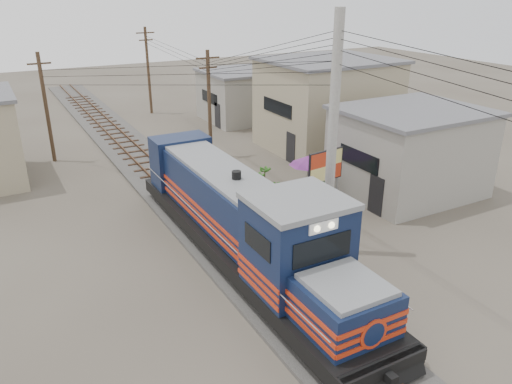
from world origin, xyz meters
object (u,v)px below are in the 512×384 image
locomotive (244,222)px  market_umbrella (308,161)px  vendor (313,174)px  billboard (326,168)px

locomotive → market_umbrella: (6.34, 4.74, 0.19)m
market_umbrella → vendor: size_ratio=1.71×
billboard → market_umbrella: size_ratio=1.29×
billboard → market_umbrella: 2.51m
billboard → vendor: 4.12m
market_umbrella → billboard: bearing=-104.4°
locomotive → vendor: (7.37, 5.71, -1.06)m
locomotive → vendor: size_ratio=11.22×
locomotive → market_umbrella: bearing=36.8°
market_umbrella → vendor: bearing=43.2°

